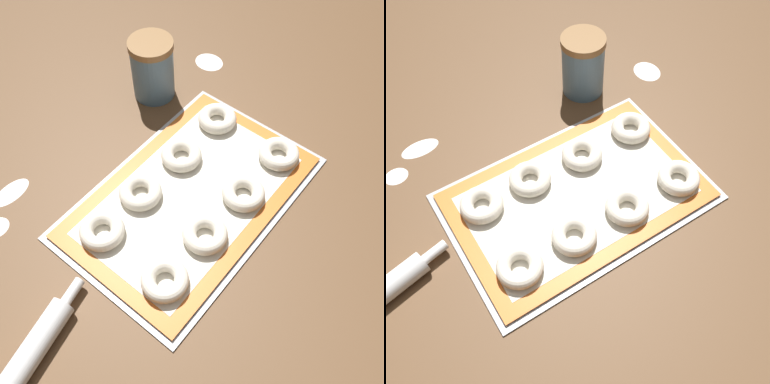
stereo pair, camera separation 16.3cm
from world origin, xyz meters
TOP-DOWN VIEW (x-y plane):
  - ground_plane at (0.00, 0.00)m, footprint 2.80×2.80m
  - baking_tray at (-0.00, -0.00)m, footprint 0.52×0.34m
  - baking_mat at (-0.00, -0.00)m, footprint 0.50×0.32m
  - bagel_front_far_left at (-0.18, -0.08)m, footprint 0.09×0.09m
  - bagel_front_mid_left at (-0.06, -0.08)m, footprint 0.09×0.09m
  - bagel_front_mid_right at (0.06, -0.09)m, footprint 0.09×0.09m
  - bagel_front_far_right at (0.19, -0.09)m, footprint 0.09×0.09m
  - bagel_back_far_left at (-0.18, 0.07)m, footprint 0.09×0.09m
  - bagel_back_mid_left at (-0.07, 0.08)m, footprint 0.09×0.09m
  - bagel_back_mid_right at (0.06, 0.07)m, footprint 0.09×0.09m
  - bagel_back_far_right at (0.19, 0.08)m, footprint 0.09×0.09m
  - flour_canister at (0.19, 0.26)m, footprint 0.10×0.10m
  - flour_patch_near at (-0.30, 0.26)m, footprint 0.05×0.04m
  - flour_patch_far at (-0.22, 0.30)m, footprint 0.09×0.04m
  - flour_patch_side at (0.36, 0.23)m, footprint 0.06×0.08m

SIDE VIEW (x-z plane):
  - ground_plane at x=0.00m, z-range 0.00..0.00m
  - flour_patch_near at x=-0.30m, z-range 0.00..0.00m
  - flour_patch_side at x=0.36m, z-range 0.00..0.00m
  - flour_patch_far at x=-0.22m, z-range 0.00..0.00m
  - baking_tray at x=0.00m, z-range 0.00..0.01m
  - baking_mat at x=0.00m, z-range 0.01..0.01m
  - bagel_front_far_left at x=-0.18m, z-range 0.01..0.04m
  - bagel_front_mid_left at x=-0.06m, z-range 0.01..0.04m
  - bagel_front_mid_right at x=0.06m, z-range 0.01..0.04m
  - bagel_front_far_right at x=0.19m, z-range 0.01..0.04m
  - bagel_back_far_left at x=-0.18m, z-range 0.01..0.04m
  - bagel_back_mid_left at x=-0.07m, z-range 0.01..0.04m
  - bagel_back_mid_right at x=0.06m, z-range 0.01..0.04m
  - bagel_back_far_right at x=0.19m, z-range 0.01..0.04m
  - flour_canister at x=0.19m, z-range 0.00..0.15m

